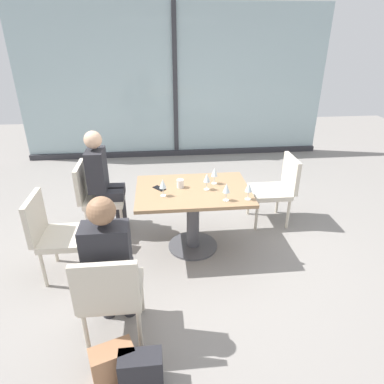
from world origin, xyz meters
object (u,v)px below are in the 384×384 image
at_px(chair_side_end, 54,231).
at_px(person_far_left, 103,178).
at_px(wine_glass_2, 207,178).
at_px(handbag_0, 113,364).
at_px(chair_front_left, 111,292).
at_px(wine_glass_0, 226,188).
at_px(chair_far_left, 96,194).
at_px(wine_glass_3, 163,184).
at_px(dining_table_main, 193,205).
at_px(wine_glass_4, 214,172).
at_px(cell_phone_on_table, 159,188).
at_px(handbag_2, 141,370).
at_px(wine_glass_1, 249,187).
at_px(chair_far_right, 278,186).
at_px(handbag_1, 108,237).
at_px(coffee_cup, 180,184).
at_px(person_front_left, 109,261).

height_order(chair_side_end, person_far_left, person_far_left).
xyz_separation_m(wine_glass_2, handbag_0, (-0.87, -1.55, -0.72)).
relative_size(chair_front_left, wine_glass_0, 4.70).
relative_size(chair_far_left, wine_glass_0, 4.70).
bearing_deg(chair_side_end, wine_glass_3, 10.60).
height_order(dining_table_main, wine_glass_4, wine_glass_4).
distance_m(chair_far_left, wine_glass_2, 1.41).
xyz_separation_m(cell_phone_on_table, handbag_2, (-0.17, -1.69, -0.59)).
xyz_separation_m(wine_glass_0, wine_glass_1, (0.22, 0.00, 0.00)).
relative_size(chair_far_right, handbag_1, 2.90).
relative_size(dining_table_main, wine_glass_4, 6.52).
distance_m(chair_side_end, handbag_1, 0.69).
bearing_deg(wine_glass_4, chair_side_end, -164.63).
height_order(person_far_left, wine_glass_1, person_far_left).
relative_size(chair_far_left, chair_side_end, 1.00).
xyz_separation_m(dining_table_main, wine_glass_3, (-0.32, -0.12, 0.33)).
distance_m(wine_glass_2, coffee_cup, 0.30).
relative_size(dining_table_main, wine_glass_0, 6.52).
height_order(dining_table_main, wine_glass_1, wine_glass_1).
bearing_deg(wine_glass_4, wine_glass_0, -82.90).
xyz_separation_m(chair_front_left, person_front_left, (0.00, 0.11, 0.20)).
height_order(dining_table_main, person_far_left, person_far_left).
bearing_deg(wine_glass_4, handbag_1, -178.02).
bearing_deg(handbag_2, wine_glass_1, 51.66).
bearing_deg(chair_side_end, chair_front_left, -54.79).
bearing_deg(person_front_left, person_far_left, 99.21).
bearing_deg(wine_glass_1, wine_glass_4, 123.42).
bearing_deg(cell_phone_on_table, wine_glass_4, -32.62).
xyz_separation_m(coffee_cup, cell_phone_on_table, (-0.23, -0.01, -0.04)).
height_order(chair_far_left, wine_glass_1, wine_glass_1).
bearing_deg(coffee_cup, cell_phone_on_table, -177.57).
bearing_deg(handbag_1, wine_glass_1, 7.37).
xyz_separation_m(person_far_left, wine_glass_0, (1.31, -0.78, 0.16)).
bearing_deg(chair_side_end, wine_glass_1, 1.07).
bearing_deg(wine_glass_1, wine_glass_2, 144.30).
relative_size(person_front_left, wine_glass_4, 6.81).
height_order(cell_phone_on_table, handbag_1, cell_phone_on_table).
distance_m(dining_table_main, person_front_left, 1.36).
distance_m(wine_glass_0, coffee_cup, 0.56).
relative_size(chair_far_left, handbag_2, 2.90).
xyz_separation_m(wine_glass_3, handbag_1, (-0.64, 0.21, -0.72)).
bearing_deg(handbag_0, wine_glass_1, 26.24).
xyz_separation_m(person_front_left, handbag_1, (-0.21, 1.21, -0.56)).
bearing_deg(handbag_0, dining_table_main, 45.67).
distance_m(wine_glass_2, wine_glass_4, 0.18).
bearing_deg(chair_front_left, coffee_cup, 64.59).
relative_size(chair_far_left, wine_glass_4, 4.70).
bearing_deg(person_front_left, handbag_1, 99.94).
relative_size(wine_glass_0, handbag_0, 0.62).
distance_m(chair_far_right, wine_glass_1, 1.04).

